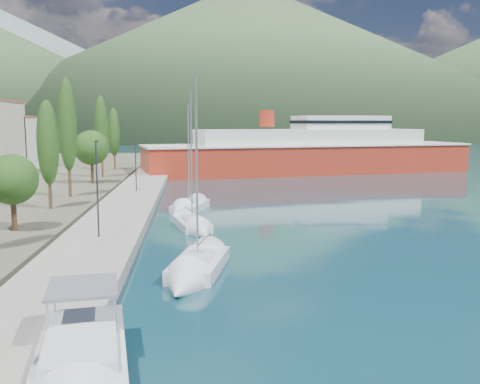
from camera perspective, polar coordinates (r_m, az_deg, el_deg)
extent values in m
plane|color=#113946|center=(140.41, -3.85, 4.15)|extent=(1400.00, 1400.00, 0.00)
cube|color=gray|center=(47.15, -12.29, -1.99)|extent=(5.00, 88.00, 0.80)
cone|color=slate|center=(709.82, 1.72, 14.05)|extent=(760.00, 760.00, 180.00)
cone|color=#3E5A35|center=(425.25, 0.78, 14.11)|extent=(480.00, 480.00, 115.00)
cube|color=white|center=(90.95, -23.73, 4.74)|extent=(9.00, 10.00, 8.00)
cube|color=#9E5138|center=(90.90, -23.87, 7.35)|extent=(9.20, 10.20, 0.30)
cylinder|color=#47301E|center=(39.16, -22.96, -2.28)|extent=(0.36, 0.36, 2.13)
sphere|color=#254718|center=(38.85, -23.14, 1.25)|extent=(3.41, 3.41, 3.41)
cylinder|color=#47301E|center=(48.02, -19.58, -0.50)|extent=(0.30, 0.30, 2.01)
ellipsoid|color=#254718|center=(47.64, -19.82, 4.95)|extent=(1.80, 1.80, 7.13)
cylinder|color=#47301E|center=(55.11, -17.69, 0.82)|extent=(0.30, 0.30, 2.55)
ellipsoid|color=#254718|center=(54.78, -17.93, 6.84)|extent=(1.80, 1.80, 9.02)
cylinder|color=#47301E|center=(66.76, -15.48, 2.03)|extent=(0.36, 0.36, 2.61)
sphere|color=#254718|center=(66.56, -15.57, 4.58)|extent=(4.18, 4.18, 4.18)
cylinder|color=#47301E|center=(74.01, -14.45, 2.47)|extent=(0.30, 0.30, 2.38)
ellipsoid|color=#254718|center=(73.76, -14.59, 6.66)|extent=(1.80, 1.80, 8.43)
cylinder|color=#47301E|center=(85.30, -13.21, 3.04)|extent=(0.30, 0.30, 2.09)
ellipsoid|color=#254718|center=(85.09, -13.31, 6.23)|extent=(1.80, 1.80, 7.41)
cylinder|color=#2D2D33|center=(34.55, -14.98, 0.24)|extent=(0.12, 0.12, 6.00)
cube|color=#2D2D33|center=(34.57, -15.08, 5.23)|extent=(0.15, 0.50, 0.12)
cylinder|color=#2D2D33|center=(57.20, -11.07, 3.10)|extent=(0.12, 0.12, 6.00)
cube|color=#2D2D33|center=(57.31, -11.12, 6.12)|extent=(0.15, 0.50, 0.12)
cube|color=black|center=(18.17, -16.35, -19.07)|extent=(3.25, 6.46, 0.69)
cube|color=silver|center=(17.83, -16.45, -16.79)|extent=(3.55, 6.82, 1.09)
cube|color=black|center=(18.04, -16.39, -18.22)|extent=(3.62, 6.90, 0.22)
cube|color=silver|center=(16.83, -16.65, -15.73)|extent=(2.53, 3.45, 0.40)
cube|color=slate|center=(18.85, -16.44, -9.67)|extent=(2.66, 3.01, 0.10)
cube|color=silver|center=(29.18, -4.36, -7.91)|extent=(3.66, 6.24, 0.94)
cube|color=silver|center=(28.66, -4.54, -6.91)|extent=(1.93, 2.61, 0.36)
cylinder|color=silver|center=(27.86, -4.64, 2.68)|extent=(0.12, 0.12, 9.89)
cone|color=silver|center=(25.69, -6.18, -10.08)|extent=(2.95, 3.20, 2.39)
cube|color=silver|center=(41.19, -5.25, -3.45)|extent=(3.25, 5.94, 0.79)
cube|color=silver|center=(40.74, -5.14, -2.81)|extent=(1.70, 2.47, 0.31)
cylinder|color=silver|center=(40.17, -5.21, 3.84)|extent=(0.12, 0.12, 9.72)
cone|color=silver|center=(37.75, -4.02, -4.44)|extent=(2.57, 3.02, 2.03)
cube|color=silver|center=(49.23, -5.31, -1.63)|extent=(3.71, 5.61, 0.89)
cube|color=silver|center=(48.82, -5.44, -1.01)|extent=(1.92, 2.38, 0.34)
cylinder|color=silver|center=(48.38, -5.50, 4.02)|extent=(0.12, 0.12, 8.87)
cone|color=silver|center=(46.13, -6.56, -2.26)|extent=(2.89, 2.98, 2.27)
cube|color=#A42918|center=(85.85, 7.37, 3.35)|extent=(53.02, 20.95, 5.01)
cube|color=silver|center=(85.71, 7.39, 5.02)|extent=(53.44, 21.34, 0.27)
cube|color=silver|center=(85.68, 7.41, 5.74)|extent=(36.89, 15.93, 2.69)
cube|color=silver|center=(87.97, 10.65, 7.29)|extent=(15.58, 9.44, 2.15)
cylinder|color=#A42918|center=(82.99, 2.88, 7.84)|extent=(2.33, 2.33, 2.51)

